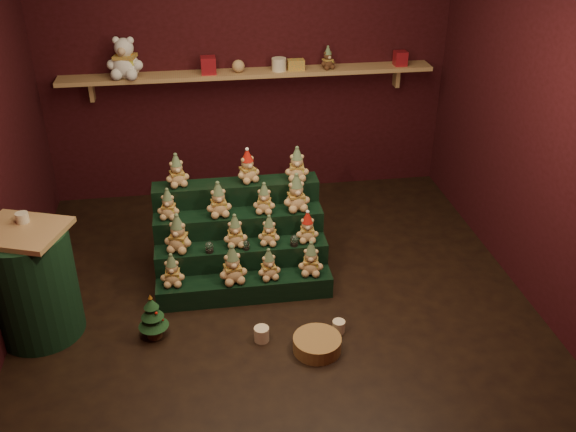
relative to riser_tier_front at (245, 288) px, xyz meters
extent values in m
plane|color=black|center=(0.24, -0.03, -0.09)|extent=(4.00, 4.00, 0.00)
cube|color=black|center=(0.24, 2.02, 1.31)|extent=(4.00, 0.10, 2.80)
cube|color=black|center=(0.24, -2.08, 1.31)|extent=(4.00, 0.10, 2.80)
cube|color=black|center=(2.29, -0.03, 1.31)|extent=(0.10, 4.00, 2.80)
cube|color=#A28751|center=(0.24, 1.84, 1.21)|extent=(3.60, 0.26, 0.04)
cube|color=#A28751|center=(-1.26, 1.91, 1.09)|extent=(0.04, 0.12, 0.20)
cube|color=#A28751|center=(1.74, 1.91, 1.09)|extent=(0.04, 0.12, 0.20)
cube|color=black|center=(0.00, 0.00, 0.00)|extent=(1.40, 0.22, 0.18)
cube|color=black|center=(0.00, 0.22, 0.09)|extent=(1.40, 0.22, 0.36)
cube|color=black|center=(0.00, 0.44, 0.18)|extent=(1.40, 0.22, 0.54)
cube|color=black|center=(0.00, 0.66, 0.27)|extent=(1.40, 0.22, 0.72)
cylinder|color=black|center=(-0.26, 0.16, 0.28)|extent=(0.06, 0.06, 0.03)
sphere|color=white|center=(-0.26, 0.16, 0.33)|extent=(0.07, 0.07, 0.07)
cylinder|color=black|center=(0.03, 0.16, 0.28)|extent=(0.05, 0.05, 0.02)
sphere|color=white|center=(0.03, 0.16, 0.32)|extent=(0.06, 0.06, 0.06)
cylinder|color=black|center=(0.42, 0.16, 0.28)|extent=(0.06, 0.06, 0.03)
sphere|color=white|center=(0.42, 0.16, 0.33)|extent=(0.07, 0.07, 0.07)
cube|color=#A28751|center=(-1.54, -0.19, 0.77)|extent=(0.71, 0.65, 0.04)
cylinder|color=black|center=(-1.54, -0.19, 0.33)|extent=(0.61, 0.61, 0.85)
cylinder|color=beige|center=(-1.54, -0.09, 0.83)|extent=(0.09, 0.09, 0.07)
cylinder|color=#402916|center=(-0.71, -0.38, -0.06)|extent=(0.11, 0.11, 0.06)
cone|color=#133517|center=(-0.71, -0.38, 0.07)|extent=(0.22, 0.22, 0.11)
cone|color=#133517|center=(-0.71, -0.38, 0.14)|extent=(0.17, 0.17, 0.10)
cone|color=#133517|center=(-0.71, -0.38, 0.22)|extent=(0.11, 0.11, 0.08)
cone|color=orange|center=(-0.71, -0.38, 0.27)|extent=(0.03, 0.03, 0.03)
cylinder|color=beige|center=(0.07, -0.54, -0.03)|extent=(0.11, 0.11, 0.11)
cylinder|color=beige|center=(0.65, -0.53, -0.04)|extent=(0.10, 0.10, 0.10)
cylinder|color=olive|center=(0.45, -0.71, -0.04)|extent=(0.39, 0.39, 0.11)
cube|color=maroon|center=(-0.14, 1.82, 1.31)|extent=(0.14, 0.14, 0.16)
cylinder|color=beige|center=(0.53, 1.82, 1.29)|extent=(0.14, 0.14, 0.12)
cube|color=maroon|center=(1.74, 1.82, 1.30)|extent=(0.12, 0.12, 0.14)
sphere|color=tan|center=(0.14, 1.82, 1.29)|extent=(0.12, 0.12, 0.12)
cube|color=orange|center=(0.70, 1.82, 1.28)|extent=(0.16, 0.10, 0.10)
camera|label=1|loc=(-0.28, -4.21, 3.01)|focal=40.00mm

